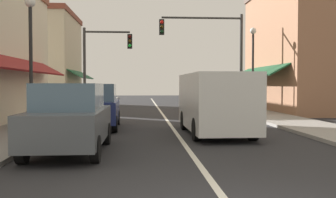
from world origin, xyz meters
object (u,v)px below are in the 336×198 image
street_lamp_left_near (31,42)px  street_lamp_right_mid (253,57)px  parked_car_nearest_left (70,119)px  parked_car_second_left (96,106)px  van_in_lane (215,102)px  traffic_signal_mast_arm (214,46)px  traffic_signal_left_corner (101,56)px

street_lamp_left_near → street_lamp_right_mid: bearing=38.0°
parked_car_nearest_left → parked_car_second_left: (0.01, 5.45, 0.00)m
van_in_lane → street_lamp_left_near: street_lamp_left_near is taller
parked_car_second_left → traffic_signal_mast_arm: bearing=49.5°
parked_car_nearest_left → street_lamp_right_mid: (8.04, 11.25, 2.43)m
traffic_signal_left_corner → street_lamp_right_mid: (8.75, -3.21, -0.20)m
van_in_lane → traffic_signal_left_corner: traffic_signal_left_corner is taller
parked_car_nearest_left → traffic_signal_mast_arm: 14.78m
parked_car_nearest_left → street_lamp_left_near: size_ratio=0.87×
traffic_signal_mast_arm → traffic_signal_left_corner: 7.04m
street_lamp_left_near → street_lamp_right_mid: street_lamp_right_mid is taller
parked_car_nearest_left → van_in_lane: size_ratio=0.79×
parked_car_nearest_left → traffic_signal_left_corner: 14.71m
parked_car_nearest_left → traffic_signal_left_corner: (-0.71, 14.46, 2.63)m
parked_car_second_left → van_in_lane: van_in_lane is taller
parked_car_second_left → traffic_signal_mast_arm: size_ratio=0.69×
traffic_signal_left_corner → van_in_lane: bearing=-65.3°
street_lamp_left_near → street_lamp_right_mid: 12.64m
parked_car_nearest_left → traffic_signal_left_corner: bearing=92.8°
street_lamp_left_near → parked_car_nearest_left: bearing=-61.0°
parked_car_second_left → street_lamp_right_mid: street_lamp_right_mid is taller
parked_car_nearest_left → street_lamp_right_mid: 14.04m
parked_car_nearest_left → traffic_signal_left_corner: traffic_signal_left_corner is taller
traffic_signal_mast_arm → street_lamp_left_near: traffic_signal_mast_arm is taller
street_lamp_right_mid → traffic_signal_left_corner: bearing=159.9°
street_lamp_right_mid → street_lamp_left_near: bearing=-142.0°
parked_car_second_left → van_in_lane: size_ratio=0.80×
street_lamp_right_mid → parked_car_nearest_left: bearing=-125.6°
traffic_signal_left_corner → street_lamp_left_near: (-1.22, -10.99, -0.32)m
parked_car_nearest_left → traffic_signal_mast_arm: (6.16, 13.05, 3.20)m
parked_car_second_left → traffic_signal_mast_arm: (6.15, 7.59, 3.20)m
traffic_signal_left_corner → street_lamp_right_mid: 9.32m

